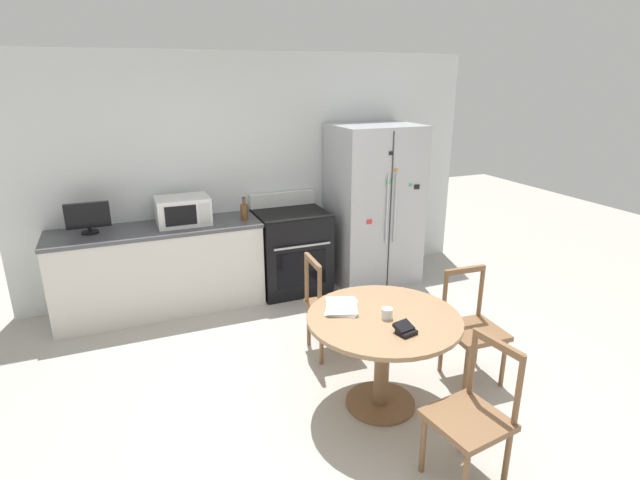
{
  "coord_description": "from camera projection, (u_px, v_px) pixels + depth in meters",
  "views": [
    {
      "loc": [
        -1.48,
        -2.77,
        2.37
      ],
      "look_at": [
        0.15,
        1.15,
        0.95
      ],
      "focal_mm": 28.0,
      "sensor_mm": 36.0,
      "label": 1
    }
  ],
  "objects": [
    {
      "name": "kitchen_counter",
      "position": [
        160.0,
        269.0,
        5.15
      ],
      "size": [
        2.08,
        0.64,
        0.9
      ],
      "color": "silver",
      "rests_on": "ground_plane"
    },
    {
      "name": "counter_bottle",
      "position": [
        244.0,
        211.0,
        5.24
      ],
      "size": [
        0.08,
        0.08,
        0.25
      ],
      "color": "brown",
      "rests_on": "kitchen_counter"
    },
    {
      "name": "back_wall",
      "position": [
        257.0,
        173.0,
        5.62
      ],
      "size": [
        5.2,
        0.1,
        2.6
      ],
      "color": "silver",
      "rests_on": "ground_plane"
    },
    {
      "name": "dining_chair_right",
      "position": [
        472.0,
        329.0,
        3.97
      ],
      "size": [
        0.44,
        0.44,
        0.9
      ],
      "rotation": [
        0.0,
        0.0,
        3.08
      ],
      "color": "brown",
      "rests_on": "ground_plane"
    },
    {
      "name": "wallet",
      "position": [
        405.0,
        329.0,
        3.3
      ],
      "size": [
        0.14,
        0.15,
        0.07
      ],
      "color": "black",
      "rests_on": "dining_table"
    },
    {
      "name": "candle_glass",
      "position": [
        387.0,
        314.0,
        3.49
      ],
      "size": [
        0.08,
        0.08,
        0.08
      ],
      "color": "silver",
      "rests_on": "dining_table"
    },
    {
      "name": "ground_plane",
      "position": [
        361.0,
        408.0,
        3.71
      ],
      "size": [
        14.0,
        14.0,
        0.0
      ],
      "primitive_type": "plane",
      "color": "#B2ADA3"
    },
    {
      "name": "dining_chair_near",
      "position": [
        471.0,
        418.0,
        2.95
      ],
      "size": [
        0.47,
        0.47,
        0.9
      ],
      "rotation": [
        0.0,
        0.0,
        1.71
      ],
      "color": "brown",
      "rests_on": "ground_plane"
    },
    {
      "name": "oven_range",
      "position": [
        292.0,
        250.0,
        5.64
      ],
      "size": [
        0.77,
        0.68,
        1.08
      ],
      "color": "black",
      "rests_on": "ground_plane"
    },
    {
      "name": "countertop_tv",
      "position": [
        88.0,
        217.0,
        4.77
      ],
      "size": [
        0.4,
        0.16,
        0.3
      ],
      "color": "black",
      "rests_on": "kitchen_counter"
    },
    {
      "name": "refrigerator",
      "position": [
        374.0,
        205.0,
        5.81
      ],
      "size": [
        0.96,
        0.79,
        1.84
      ],
      "color": "#B2B5BA",
      "rests_on": "ground_plane"
    },
    {
      "name": "dining_chair_far",
      "position": [
        330.0,
        307.0,
        4.35
      ],
      "size": [
        0.44,
        0.44,
        0.9
      ],
      "rotation": [
        0.0,
        0.0,
        4.66
      ],
      "color": "brown",
      "rests_on": "ground_plane"
    },
    {
      "name": "mail_stack",
      "position": [
        341.0,
        307.0,
        3.65
      ],
      "size": [
        0.34,
        0.37,
        0.02
      ],
      "color": "white",
      "rests_on": "dining_table"
    },
    {
      "name": "microwave",
      "position": [
        183.0,
        211.0,
        5.09
      ],
      "size": [
        0.53,
        0.39,
        0.28
      ],
      "color": "white",
      "rests_on": "kitchen_counter"
    },
    {
      "name": "dining_table",
      "position": [
        383.0,
        336.0,
        3.58
      ],
      "size": [
        1.1,
        1.1,
        0.73
      ],
      "color": "#997551",
      "rests_on": "ground_plane"
    }
  ]
}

